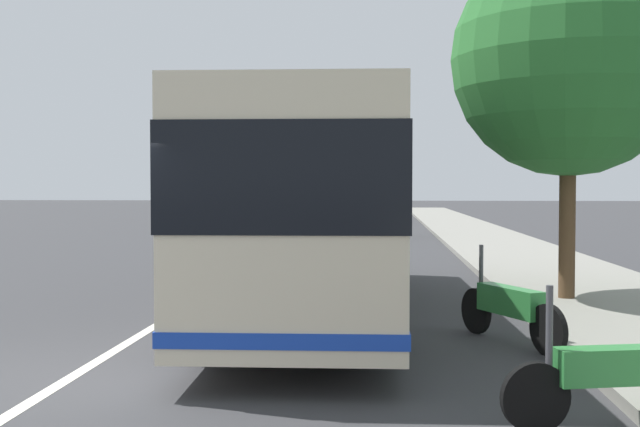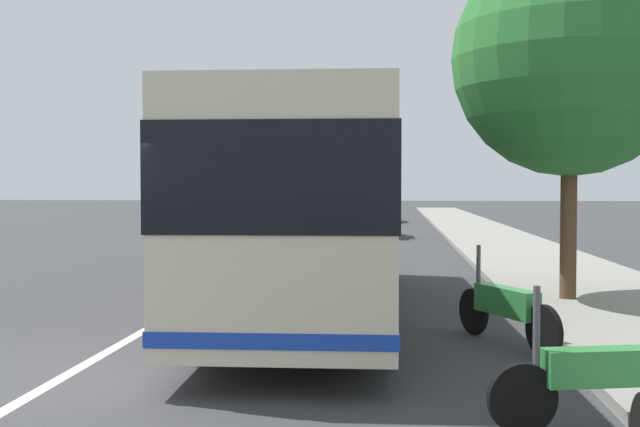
% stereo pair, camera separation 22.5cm
% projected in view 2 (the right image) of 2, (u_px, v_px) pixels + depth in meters
% --- Properties ---
extents(ground_plane, '(220.00, 220.00, 0.00)m').
position_uv_depth(ground_plane, '(61.00, 379.00, 8.24)').
color(ground_plane, '#38383A').
extents(sidewalk_curb, '(110.00, 3.60, 0.14)m').
position_uv_depth(sidewalk_curb, '(561.00, 275.00, 17.45)').
color(sidewalk_curb, gray).
rests_on(sidewalk_curb, ground).
extents(lane_divider_line, '(110.00, 0.16, 0.01)m').
position_uv_depth(lane_divider_line, '(244.00, 274.00, 18.19)').
color(lane_divider_line, silver).
rests_on(lane_divider_line, ground).
extents(coach_bus, '(11.15, 2.84, 3.19)m').
position_uv_depth(coach_bus, '(314.00, 203.00, 12.73)').
color(coach_bus, beige).
rests_on(coach_bus, ground).
extents(motorcycle_nearest_curb, '(0.55, 2.13, 1.25)m').
position_uv_depth(motorcycle_nearest_curb, '(609.00, 377.00, 6.47)').
color(motorcycle_nearest_curb, black).
rests_on(motorcycle_nearest_curb, ground).
extents(motorcycle_by_tree, '(2.02, 1.07, 1.27)m').
position_uv_depth(motorcycle_by_tree, '(506.00, 308.00, 10.03)').
color(motorcycle_by_tree, black).
rests_on(motorcycle_by_tree, ground).
extents(car_ahead_same_lane, '(4.60, 2.07, 1.44)m').
position_uv_depth(car_ahead_same_lane, '(381.00, 210.00, 45.25)').
color(car_ahead_same_lane, silver).
rests_on(car_ahead_same_lane, ground).
extents(car_side_street, '(4.31, 2.10, 1.42)m').
position_uv_depth(car_side_street, '(276.00, 212.00, 42.33)').
color(car_side_street, red).
rests_on(car_side_street, ground).
extents(car_oncoming, '(4.07, 2.04, 1.49)m').
position_uv_depth(car_oncoming, '(372.00, 220.00, 31.88)').
color(car_oncoming, '#2D7238').
rests_on(car_oncoming, ground).
extents(car_far_distant, '(4.63, 2.04, 1.38)m').
position_uv_depth(car_far_distant, '(319.00, 207.00, 53.86)').
color(car_far_distant, gray).
rests_on(car_far_distant, ground).
extents(roadside_tree_mid_block, '(4.07, 4.07, 6.34)m').
position_uv_depth(roadside_tree_mid_block, '(570.00, 59.00, 13.12)').
color(roadside_tree_mid_block, brown).
rests_on(roadside_tree_mid_block, ground).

